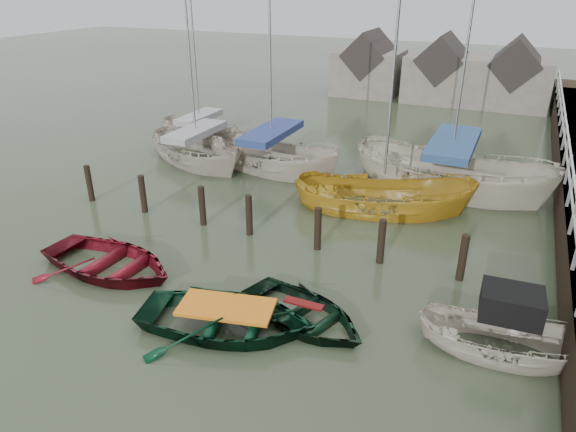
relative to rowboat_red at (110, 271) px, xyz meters
The scene contains 12 objects.
ground 3.84m from the rowboat_red, 10.96° to the left, with size 120.00×120.00×0.00m, color #2A3421.
mooring_pilings 4.61m from the rowboat_red, 54.53° to the left, with size 13.72×0.22×1.80m.
far_sheds 27.19m from the rowboat_red, 80.22° to the left, with size 14.00×4.08×4.39m.
rowboat_red is the anchor object (origin of this frame).
rowboat_green 4.57m from the rowboat_red, 11.65° to the right, with size 3.10×4.34×0.90m, color black.
rowboat_dkgreen 6.02m from the rowboat_red, ahead, with size 2.52×3.53×0.73m, color black.
motorboat 10.61m from the rowboat_red, ahead, with size 3.91×1.67×2.30m.
sailboat_a 9.58m from the rowboat_red, 108.32° to the left, with size 6.64×4.68×10.86m.
sailboat_b 9.84m from the rowboat_red, 87.70° to the left, with size 7.48×4.23×12.26m.
sailboat_c 9.62m from the rowboat_red, 51.27° to the left, with size 6.87×3.86×11.45m.
sailboat_d 13.22m from the rowboat_red, 53.42° to the left, with size 8.74×4.97×12.03m.
sailboat_e 12.86m from the rowboat_red, 111.57° to the left, with size 5.72×3.46×9.56m.
Camera 1 is at (6.20, -10.21, 7.78)m, focal length 32.00 mm.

